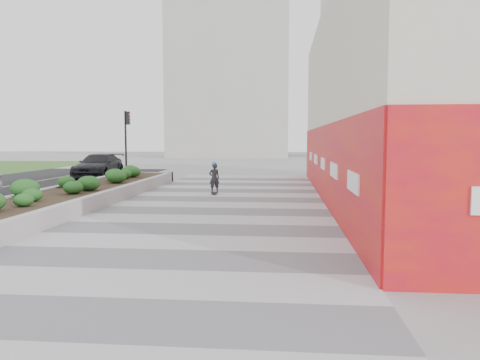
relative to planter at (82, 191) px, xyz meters
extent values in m
plane|color=gray|center=(5.50, -7.00, -0.42)|extent=(160.00, 160.00, 0.00)
cube|color=#A8A8AD|center=(5.50, -4.00, -0.41)|extent=(8.00, 36.00, 0.01)
cube|color=beige|center=(12.50, 2.00, 3.58)|extent=(6.00, 24.00, 8.00)
cube|color=red|center=(9.52, 2.00, 1.08)|extent=(0.12, 24.00, 3.00)
cube|color=#9E9EA0|center=(0.00, 8.85, -0.14)|extent=(3.00, 0.30, 0.55)
cube|color=#9E9EA0|center=(-1.35, 0.00, -0.14)|extent=(0.30, 18.00, 0.55)
cube|color=#9E9EA0|center=(1.35, 0.00, -0.14)|extent=(0.30, 18.00, 0.55)
cube|color=#2D2116|center=(0.00, 0.00, -0.17)|extent=(2.40, 17.40, 0.50)
cylinder|color=black|center=(-1.80, 10.50, 1.68)|extent=(0.12, 0.12, 4.20)
cube|color=black|center=(-1.62, 10.50, 3.33)|extent=(0.18, 0.28, 0.80)
cube|color=#ADAAA3|center=(0.50, 48.00, 9.58)|extent=(16.00, 12.00, 20.00)
cube|color=#ADAAA3|center=(20.50, 53.00, 11.58)|extent=(14.00, 10.00, 24.00)
cylinder|color=#595654|center=(6.00, -4.00, -0.42)|extent=(0.44, 0.44, 0.01)
cube|color=black|center=(4.83, 2.90, -0.35)|extent=(0.22, 0.73, 0.02)
imported|color=#232227|center=(4.83, 2.90, 0.31)|extent=(0.56, 0.46, 1.31)
sphere|color=#1A81E0|center=(4.83, 2.90, 0.93)|extent=(0.23, 0.23, 0.23)
imported|color=black|center=(-4.02, 11.60, 0.34)|extent=(2.31, 5.29, 1.51)
camera|label=1|loc=(7.87, -17.64, 2.04)|focal=35.00mm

